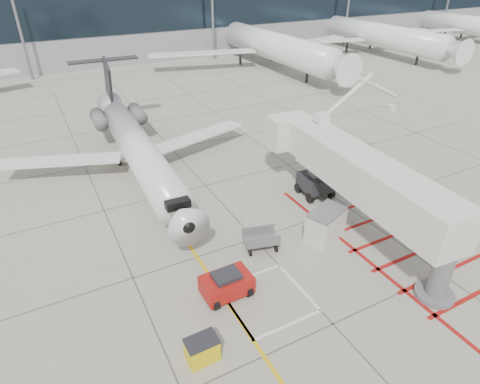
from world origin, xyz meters
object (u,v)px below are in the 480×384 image
jet_bridge (370,188)px  pushback_tug (227,284)px  spill_bin (202,349)px  regional_jet (143,143)px

jet_bridge → pushback_tug: size_ratio=6.72×
spill_bin → jet_bridge: bearing=15.8°
regional_jet → pushback_tug: regional_jet is taller
jet_bridge → spill_bin: (-13.06, -3.88, -2.96)m
pushback_tug → spill_bin: pushback_tug is taller
jet_bridge → spill_bin: size_ratio=12.55×
regional_jet → spill_bin: size_ratio=19.66×
jet_bridge → pushback_tug: bearing=-172.0°
regional_jet → spill_bin: bearing=-96.7°
regional_jet → jet_bridge: (10.52, -13.09, -0.09)m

